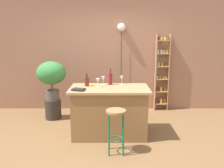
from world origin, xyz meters
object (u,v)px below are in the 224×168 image
cookbook (78,90)px  pendant_globe_light (121,29)px  bar_stool (116,122)px  bottle_spirits_clear (110,79)px  bottle_olive_oil (87,81)px  wine_glass_left (103,79)px  potted_plant (51,75)px  wine_glass_center (98,81)px  spice_shelf (162,72)px  wine_glass_right (121,78)px  plant_stool (53,109)px

cookbook → pendant_globe_light: (0.80, 1.77, 1.06)m
bar_stool → bottle_spirits_clear: bottle_spirits_clear is taller
bar_stool → bottle_olive_oil: size_ratio=3.00×
bottle_olive_oil → wine_glass_left: size_ratio=1.43×
potted_plant → pendant_globe_light: 1.95m
bottle_olive_oil → wine_glass_center: size_ratio=1.43×
bottle_spirits_clear → wine_glass_center: size_ratio=1.86×
spice_shelf → wine_glass_right: 1.59m
wine_glass_right → plant_stool: bearing=159.2°
bar_stool → wine_glass_right: 1.13m
bar_stool → spice_shelf: size_ratio=0.38×
bar_stool → potted_plant: (-1.38, 1.58, 0.47)m
pendant_globe_light → bottle_olive_oil: bearing=-116.4°
bottle_olive_oil → wine_glass_center: 0.24m
bar_stool → cookbook: (-0.64, 0.48, 0.40)m
bottle_olive_oil → cookbook: (-0.11, -0.37, -0.07)m
spice_shelf → cookbook: spice_shelf is taller
spice_shelf → potted_plant: bearing=-165.8°
cookbook → wine_glass_center: bearing=58.5°
bottle_spirits_clear → bottle_olive_oil: 0.46m
wine_glass_center → cookbook: (-0.32, -0.27, -0.10)m
potted_plant → pendant_globe_light: pendant_globe_light is taller
spice_shelf → wine_glass_right: size_ratio=11.38×
bottle_olive_oil → wine_glass_right: bearing=13.5°
spice_shelf → wine_glass_left: bearing=-137.6°
bar_stool → wine_glass_right: wine_glass_right is taller
bottle_olive_oil → wine_glass_right: (0.66, 0.16, 0.03)m
wine_glass_center → cookbook: size_ratio=0.78×
potted_plant → cookbook: size_ratio=4.08×
wine_glass_left → wine_glass_center: same height
wine_glass_right → potted_plant: bearing=159.2°
cookbook → bottle_olive_oil: bearing=92.1°
wine_glass_center → pendant_globe_light: (0.48, 1.50, 0.96)m
plant_stool → wine_glass_right: (1.50, -0.57, 0.80)m
plant_stool → potted_plant: potted_plant is taller
wine_glass_center → pendant_globe_light: bearing=72.2°
wine_glass_left → wine_glass_center: size_ratio=1.00×
bottle_olive_oil → pendant_globe_light: bearing=63.6°
plant_stool → wine_glass_left: wine_glass_left is taller
bar_stool → plant_stool: 2.12m
bottle_olive_oil → wine_glass_left: (0.30, 0.10, 0.03)m
wine_glass_right → pendant_globe_light: bearing=88.2°
bottle_spirits_clear → wine_glass_center: bearing=-135.0°
wine_glass_right → wine_glass_left: bearing=-171.1°
bar_stool → spice_shelf: (1.16, 2.22, 0.43)m
spice_shelf → potted_plant: spice_shelf is taller
spice_shelf → potted_plant: (-2.54, -0.64, 0.04)m
cookbook → pendant_globe_light: size_ratio=0.10×
bar_stool → wine_glass_center: wine_glass_center is taller
wine_glass_center → wine_glass_right: (0.44, 0.26, 0.00)m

